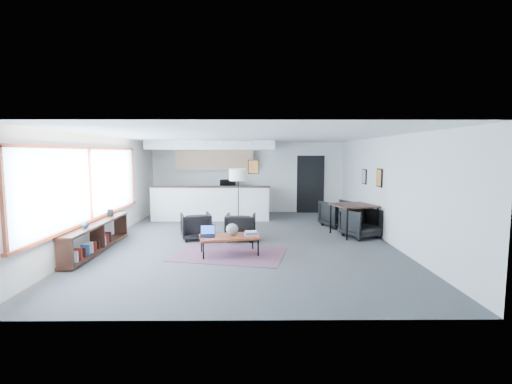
{
  "coord_description": "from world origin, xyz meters",
  "views": [
    {
      "loc": [
        0.19,
        -9.16,
        2.19
      ],
      "look_at": [
        0.27,
        0.4,
        1.18
      ],
      "focal_mm": 26.0,
      "sensor_mm": 36.0,
      "label": 1
    }
  ],
  "objects_px": {
    "coffee_table": "(229,237)",
    "ceramic_pot": "(232,230)",
    "floor_lamp": "(238,177)",
    "dining_table": "(354,207)",
    "book_stack": "(251,233)",
    "armchair_right": "(241,226)",
    "armchair_left": "(196,225)",
    "dining_chair_near": "(361,224)",
    "laptop": "(208,233)",
    "microwave": "(228,183)",
    "dining_chair_far": "(338,214)"
  },
  "relations": [
    {
      "from": "coffee_table",
      "to": "ceramic_pot",
      "type": "distance_m",
      "value": 0.18
    },
    {
      "from": "floor_lamp",
      "to": "dining_table",
      "type": "height_order",
      "value": "floor_lamp"
    },
    {
      "from": "ceramic_pot",
      "to": "book_stack",
      "type": "xyz_separation_m",
      "value": [
        0.41,
        0.03,
        -0.09
      ]
    },
    {
      "from": "coffee_table",
      "to": "dining_table",
      "type": "height_order",
      "value": "dining_table"
    },
    {
      "from": "ceramic_pot",
      "to": "armchair_right",
      "type": "xyz_separation_m",
      "value": [
        0.14,
        1.3,
        -0.17
      ]
    },
    {
      "from": "coffee_table",
      "to": "book_stack",
      "type": "bearing_deg",
      "value": -4.99
    },
    {
      "from": "armchair_right",
      "to": "armchair_left",
      "type": "bearing_deg",
      "value": -2.69
    },
    {
      "from": "ceramic_pot",
      "to": "armchair_left",
      "type": "relative_size",
      "value": 0.36
    },
    {
      "from": "book_stack",
      "to": "armchair_left",
      "type": "relative_size",
      "value": 0.44
    },
    {
      "from": "armchair_right",
      "to": "floor_lamp",
      "type": "height_order",
      "value": "floor_lamp"
    },
    {
      "from": "armchair_right",
      "to": "dining_table",
      "type": "bearing_deg",
      "value": -166.65
    },
    {
      "from": "coffee_table",
      "to": "dining_chair_near",
      "type": "bearing_deg",
      "value": 13.79
    },
    {
      "from": "laptop",
      "to": "dining_chair_near",
      "type": "bearing_deg",
      "value": 18.17
    },
    {
      "from": "armchair_left",
      "to": "floor_lamp",
      "type": "relative_size",
      "value": 0.42
    },
    {
      "from": "ceramic_pot",
      "to": "floor_lamp",
      "type": "relative_size",
      "value": 0.15
    },
    {
      "from": "armchair_left",
      "to": "microwave",
      "type": "xyz_separation_m",
      "value": [
        0.55,
        4.0,
        0.75
      ]
    },
    {
      "from": "armchair_left",
      "to": "dining_table",
      "type": "xyz_separation_m",
      "value": [
        4.13,
        0.37,
        0.39
      ]
    },
    {
      "from": "coffee_table",
      "to": "floor_lamp",
      "type": "bearing_deg",
      "value": 75.66
    },
    {
      "from": "laptop",
      "to": "book_stack",
      "type": "bearing_deg",
      "value": -1.27
    },
    {
      "from": "microwave",
      "to": "book_stack",
      "type": "bearing_deg",
      "value": -79.99
    },
    {
      "from": "dining_chair_far",
      "to": "microwave",
      "type": "bearing_deg",
      "value": -60.0
    },
    {
      "from": "coffee_table",
      "to": "microwave",
      "type": "bearing_deg",
      "value": 82.28
    },
    {
      "from": "book_stack",
      "to": "dining_table",
      "type": "bearing_deg",
      "value": 33.23
    },
    {
      "from": "laptop",
      "to": "ceramic_pot",
      "type": "relative_size",
      "value": 1.29
    },
    {
      "from": "ceramic_pot",
      "to": "armchair_left",
      "type": "height_order",
      "value": "armchair_left"
    },
    {
      "from": "armchair_left",
      "to": "microwave",
      "type": "bearing_deg",
      "value": -113.53
    },
    {
      "from": "dining_chair_far",
      "to": "armchair_left",
      "type": "bearing_deg",
      "value": -3.18
    },
    {
      "from": "coffee_table",
      "to": "dining_chair_far",
      "type": "relative_size",
      "value": 1.86
    },
    {
      "from": "ceramic_pot",
      "to": "microwave",
      "type": "bearing_deg",
      "value": 94.82
    },
    {
      "from": "coffee_table",
      "to": "laptop",
      "type": "distance_m",
      "value": 0.47
    },
    {
      "from": "dining_chair_far",
      "to": "book_stack",
      "type": "bearing_deg",
      "value": 24.55
    },
    {
      "from": "armchair_left",
      "to": "armchair_right",
      "type": "xyz_separation_m",
      "value": [
        1.14,
        -0.13,
        0.0
      ]
    },
    {
      "from": "ceramic_pot",
      "to": "microwave",
      "type": "relative_size",
      "value": 0.48
    },
    {
      "from": "coffee_table",
      "to": "floor_lamp",
      "type": "xyz_separation_m",
      "value": [
        0.1,
        2.4,
        1.15
      ]
    },
    {
      "from": "coffee_table",
      "to": "microwave",
      "type": "xyz_separation_m",
      "value": [
        -0.39,
        5.46,
        0.74
      ]
    },
    {
      "from": "coffee_table",
      "to": "microwave",
      "type": "distance_m",
      "value": 5.52
    },
    {
      "from": "ceramic_pot",
      "to": "microwave",
      "type": "xyz_separation_m",
      "value": [
        -0.46,
        5.43,
        0.57
      ]
    },
    {
      "from": "laptop",
      "to": "coffee_table",
      "type": "bearing_deg",
      "value": -4.88
    },
    {
      "from": "armchair_left",
      "to": "armchair_right",
      "type": "distance_m",
      "value": 1.15
    },
    {
      "from": "armchair_right",
      "to": "dining_table",
      "type": "distance_m",
      "value": 3.05
    },
    {
      "from": "floor_lamp",
      "to": "dining_chair_near",
      "type": "height_order",
      "value": "floor_lamp"
    },
    {
      "from": "dining_chair_far",
      "to": "microwave",
      "type": "relative_size",
      "value": 1.34
    },
    {
      "from": "armchair_right",
      "to": "microwave",
      "type": "height_order",
      "value": "microwave"
    },
    {
      "from": "laptop",
      "to": "book_stack",
      "type": "height_order",
      "value": "laptop"
    },
    {
      "from": "coffee_table",
      "to": "floor_lamp",
      "type": "distance_m",
      "value": 2.66
    },
    {
      "from": "armchair_left",
      "to": "coffee_table",
      "type": "bearing_deg",
      "value": 107.23
    },
    {
      "from": "ceramic_pot",
      "to": "book_stack",
      "type": "height_order",
      "value": "ceramic_pot"
    },
    {
      "from": "dining_chair_far",
      "to": "dining_chair_near",
      "type": "bearing_deg",
      "value": 76.73
    },
    {
      "from": "ceramic_pot",
      "to": "book_stack",
      "type": "distance_m",
      "value": 0.42
    },
    {
      "from": "coffee_table",
      "to": "armchair_right",
      "type": "xyz_separation_m",
      "value": [
        0.2,
        1.33,
        -0.01
      ]
    }
  ]
}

